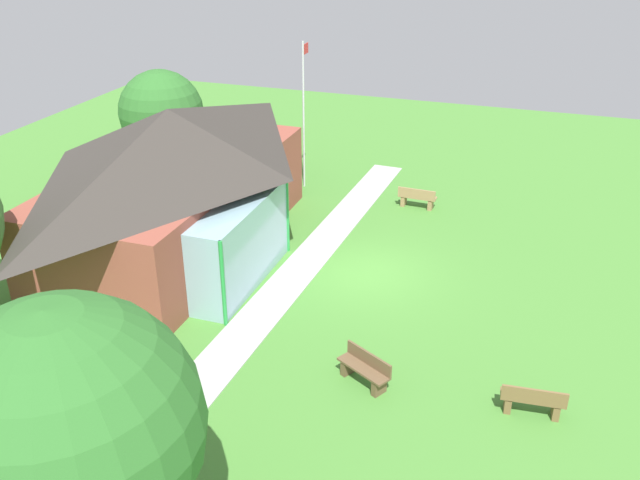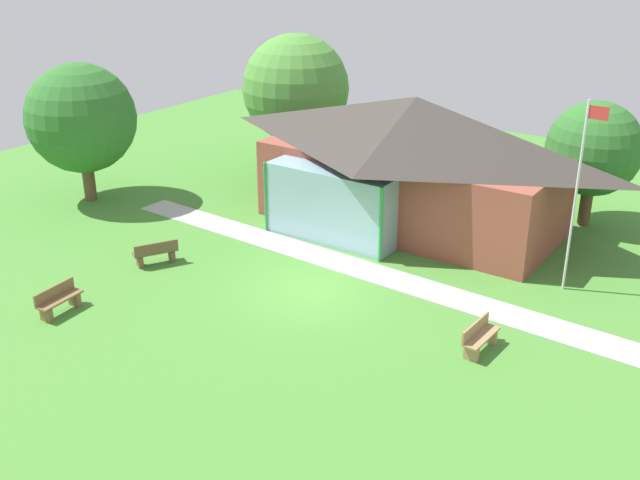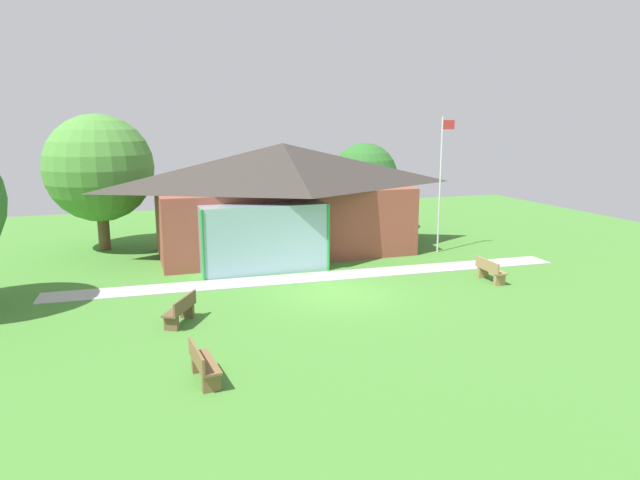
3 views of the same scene
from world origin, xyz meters
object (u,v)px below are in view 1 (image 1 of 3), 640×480
pavilion (177,179)px  flagpole (304,110)px  tree_west_hedge (68,430)px  tree_behind_pavilion_right (161,113)px  bench_mid_left (365,369)px  bench_front_left (533,401)px  bench_mid_right (417,198)px

pavilion → flagpole: flagpole is taller
tree_west_hedge → flagpole: bearing=9.0°
tree_west_hedge → tree_behind_pavilion_right: bearing=26.7°
flagpole → tree_west_hedge: size_ratio=1.07×
tree_behind_pavilion_right → flagpole: bearing=-78.9°
flagpole → tree_west_hedge: flagpole is taller
bench_mid_left → pavilion: bearing=-3.9°
pavilion → tree_behind_pavilion_right: (5.62, 3.90, 0.42)m
tree_behind_pavilion_right → pavilion: bearing=-145.3°
bench_front_left → tree_west_hedge: size_ratio=0.27×
pavilion → bench_mid_left: size_ratio=7.84×
bench_mid_right → pavilion: bearing=-136.9°
bench_mid_left → flagpole: bearing=-34.3°
flagpole → bench_front_left: bearing=-139.7°
bench_mid_right → bench_mid_left: bearing=-82.3°
flagpole → bench_mid_right: flagpole is taller
bench_front_left → bench_mid_right: bearing=109.2°
pavilion → bench_front_left: (-5.15, -12.19, -2.16)m
tree_west_hedge → tree_behind_pavilion_right: (17.87, 9.00, -0.49)m
bench_mid_left → bench_front_left: same height
bench_mid_left → tree_behind_pavilion_right: tree_behind_pavilion_right is taller
pavilion → tree_west_hedge: 13.30m
bench_mid_left → tree_behind_pavilion_right: (10.90, 12.02, 2.58)m
flagpole → tree_behind_pavilion_right: bearing=101.1°
flagpole → bench_mid_left: bearing=-153.4°
bench_mid_right → tree_behind_pavilion_right: (-0.45, 11.00, 2.58)m
flagpole → tree_behind_pavilion_right: (-1.18, 5.97, -0.35)m
flagpole → tree_west_hedge: bearing=-171.0°
bench_mid_right → tree_west_hedge: tree_west_hedge is taller
bench_front_left → tree_west_hedge: 10.49m
flagpole → bench_mid_right: bearing=-98.2°
flagpole → bench_front_left: 15.93m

